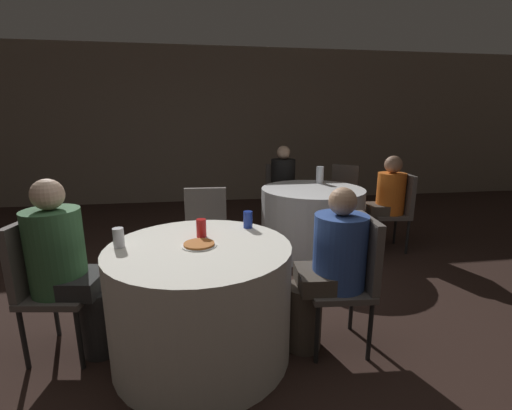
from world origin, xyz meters
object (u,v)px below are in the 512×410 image
chair_near_east (352,272)px  soda_can_silver (119,238)px  person_blue_shirt (328,269)px  chair_near_west (45,277)px  soda_can_blue (248,220)px  chair_far_north (280,190)px  chair_far_northeast (342,192)px  person_orange_shirt (383,204)px  soda_can_red (201,228)px  bottle_far (320,175)px  pizza_plate_near (199,244)px  chair_far_east (398,205)px  person_black_shirt (285,188)px  table_far (312,219)px  chair_near_north (206,229)px  table_near (201,300)px  person_green_jacket (69,269)px

chair_near_east → soda_can_silver: chair_near_east is taller
person_blue_shirt → chair_near_west: bearing=87.7°
chair_near_west → soda_can_blue: chair_near_west is taller
soda_can_blue → soda_can_silver: (-0.83, -0.28, 0.00)m
chair_far_north → chair_near_east: bearing=78.2°
soda_can_silver → soda_can_blue: bearing=18.5°
chair_far_northeast → person_orange_shirt: size_ratio=0.81×
chair_near_east → soda_can_red: (-0.97, 0.24, 0.27)m
chair_near_west → soda_can_silver: 0.57m
person_orange_shirt → bottle_far: (-0.64, 0.43, 0.29)m
pizza_plate_near → person_orange_shirt: bearing=37.2°
soda_can_red → soda_can_silver: size_ratio=1.00×
chair_far_east → person_black_shirt: (-1.13, 0.96, 0.05)m
person_orange_shirt → soda_can_blue: (-1.76, -1.27, 0.25)m
table_far → soda_can_silver: (-1.76, -1.66, 0.43)m
chair_near_north → person_orange_shirt: size_ratio=0.81×
pizza_plate_near → soda_can_silver: 0.49m
chair_near_west → soda_can_red: chair_near_west is taller
table_near → chair_far_northeast: bearing=51.5°
chair_near_north → soda_can_blue: size_ratio=7.42×
table_near → pizza_plate_near: pizza_plate_near is taller
person_orange_shirt → pizza_plate_near: size_ratio=5.10×
soda_can_blue → person_blue_shirt: bearing=-38.9°
person_orange_shirt → soda_can_red: 2.54m
chair_near_west → pizza_plate_near: (0.98, -0.15, 0.22)m
chair_far_northeast → soda_can_red: size_ratio=7.42×
chair_far_northeast → person_orange_shirt: bearing=142.5°
chair_near_west → chair_far_east: bearing=122.2°
person_orange_shirt → pizza_plate_near: 2.65m
chair_near_east → bottle_far: bottle_far is taller
chair_near_west → table_near: bearing=90.0°
table_far → bottle_far: 0.61m
person_green_jacket → pizza_plate_near: 0.84m
person_orange_shirt → bottle_far: 0.82m
chair_near_east → bottle_far: size_ratio=4.37×
chair_far_northeast → person_orange_shirt: 0.86m
chair_near_west → person_orange_shirt: size_ratio=0.81×
person_green_jacket → chair_near_east: bearing=92.3°
person_green_jacket → soda_can_blue: 1.20m
table_far → chair_near_east: 1.80m
person_blue_shirt → chair_near_east: bearing=-90.0°
chair_near_north → chair_far_east: bearing=-162.8°
chair_near_west → soda_can_red: (0.99, 0.02, 0.27)m
table_far → soda_can_blue: soda_can_blue is taller
chair_far_east → person_black_shirt: 1.49m
table_far → chair_near_north: bearing=-150.0°
chair_near_east → chair_far_north: (0.13, 2.77, 0.00)m
table_near → soda_can_red: soda_can_red is taller
table_far → chair_near_west: 2.74m
person_orange_shirt → soda_can_silver: size_ratio=9.17×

